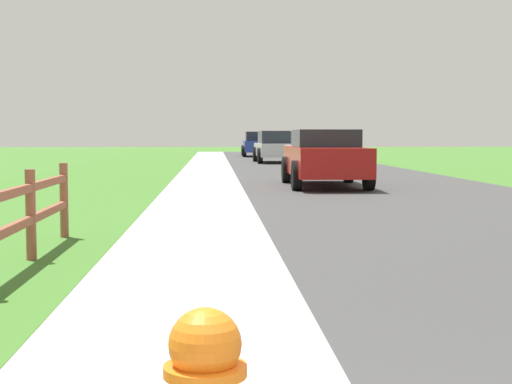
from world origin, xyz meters
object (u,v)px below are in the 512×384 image
parked_suv_red (325,157)px  parked_car_silver (277,146)px  parked_car_white (316,151)px  parked_car_blue (259,144)px

parked_suv_red → parked_car_silver: size_ratio=1.03×
parked_suv_red → parked_car_white: bearing=84.1°
parked_car_white → parked_car_silver: (-0.58, 10.13, 0.04)m
parked_car_white → parked_car_blue: (-0.86, 20.91, 0.03)m
parked_car_blue → parked_car_white: bearing=-87.7°
parked_car_white → parked_car_silver: parked_car_silver is taller
parked_suv_red → parked_car_silver: parked_car_silver is taller
parked_car_blue → parked_car_silver: bearing=-88.5°
parked_suv_red → parked_car_silver: bearing=89.4°
parked_car_silver → parked_car_white: bearing=-86.7°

